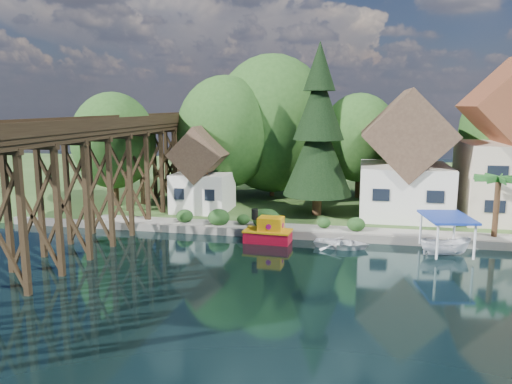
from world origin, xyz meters
TOP-DOWN VIEW (x-y plane):
  - ground at (0.00, 0.00)m, footprint 140.00×140.00m
  - bank at (0.00, 34.00)m, footprint 140.00×52.00m
  - seawall at (4.00, 8.00)m, footprint 60.00×0.40m
  - promenade at (6.00, 9.30)m, footprint 50.00×2.60m
  - trestle_bridge at (-16.00, 5.17)m, footprint 4.12×44.18m
  - house_left at (7.00, 16.00)m, footprint 7.64×8.64m
  - shed at (-11.00, 14.50)m, footprint 5.09×5.40m
  - bg_trees at (1.00, 21.25)m, footprint 49.90×13.30m
  - shrubs at (-4.60, 9.26)m, footprint 15.76×2.47m
  - conifer at (-0.48, 14.61)m, footprint 6.10×6.10m
  - palm_tree at (13.06, 9.63)m, footprint 3.96×3.96m
  - tugboat at (-3.41, 6.66)m, footprint 3.63×2.15m
  - boat_white_a at (2.02, 6.27)m, footprint 4.22×3.22m
  - boat_canopy at (9.07, 5.95)m, footprint 3.60×4.68m

SIDE VIEW (x-z plane):
  - ground at x=0.00m, z-range 0.00..0.00m
  - bank at x=0.00m, z-range 0.00..0.50m
  - seawall at x=4.00m, z-range 0.00..0.62m
  - boat_white_a at x=2.02m, z-range 0.00..0.82m
  - promenade at x=6.00m, z-range 0.50..0.56m
  - tugboat at x=-3.41m, z-range -0.51..2.04m
  - boat_canopy at x=9.07m, z-range -0.19..2.54m
  - shrubs at x=-4.60m, z-range 0.38..2.08m
  - shed at x=-11.00m, z-range -0.10..7.75m
  - palm_tree at x=13.06m, z-range 2.31..7.16m
  - house_left at x=7.00m, z-range -0.37..10.65m
  - trestle_bridge at x=-16.00m, z-range 0.70..10.00m
  - bg_trees at x=1.00m, z-range 2.00..12.57m
  - conifer at x=-0.48m, z-range 0.22..15.23m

